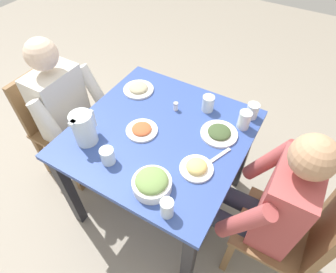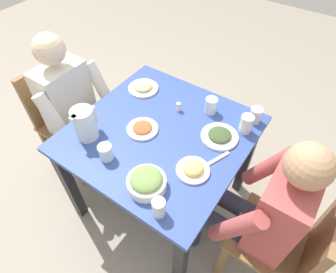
{
  "view_description": "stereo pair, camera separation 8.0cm",
  "coord_description": "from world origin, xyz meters",
  "px_view_note": "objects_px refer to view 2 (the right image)",
  "views": [
    {
      "loc": [
        -0.91,
        -0.59,
        1.91
      ],
      "look_at": [
        -0.0,
        -0.05,
        0.74
      ],
      "focal_mm": 29.84,
      "sensor_mm": 36.0,
      "label": 1
    },
    {
      "loc": [
        -0.87,
        -0.65,
        1.91
      ],
      "look_at": [
        -0.0,
        -0.05,
        0.74
      ],
      "focal_mm": 29.84,
      "sensor_mm": 36.0,
      "label": 2
    }
  ],
  "objects_px": {
    "water_glass_center": "(211,106)",
    "salt_shaker": "(178,107)",
    "diner_near": "(259,208)",
    "water_glass_near_left": "(106,152)",
    "diner_far": "(78,111)",
    "dining_table": "(161,145)",
    "chair_near": "(289,243)",
    "salad_bowl": "(146,182)",
    "plate_beans": "(143,87)",
    "water_glass_far_left": "(255,115)",
    "water_pitcher": "(85,124)",
    "chair_far": "(63,114)",
    "plate_fries": "(193,169)",
    "plate_rice_curry": "(142,128)",
    "plate_dolmas": "(220,136)",
    "water_glass_far_right": "(159,208)",
    "water_glass_by_pitcher": "(246,124)"
  },
  "relations": [
    {
      "from": "dining_table",
      "to": "water_glass_far_left",
      "type": "xyz_separation_m",
      "value": [
        0.38,
        -0.4,
        0.17
      ]
    },
    {
      "from": "plate_dolmas",
      "to": "water_glass_center",
      "type": "distance_m",
      "value": 0.22
    },
    {
      "from": "plate_beans",
      "to": "plate_fries",
      "type": "bearing_deg",
      "value": -121.79
    },
    {
      "from": "water_glass_center",
      "to": "salt_shaker",
      "type": "height_order",
      "value": "water_glass_center"
    },
    {
      "from": "chair_near",
      "to": "salad_bowl",
      "type": "height_order",
      "value": "chair_near"
    },
    {
      "from": "dining_table",
      "to": "water_glass_center",
      "type": "distance_m",
      "value": 0.38
    },
    {
      "from": "salt_shaker",
      "to": "plate_rice_curry",
      "type": "bearing_deg",
      "value": 163.25
    },
    {
      "from": "plate_beans",
      "to": "diner_far",
      "type": "bearing_deg",
      "value": 133.57
    },
    {
      "from": "chair_near",
      "to": "chair_far",
      "type": "distance_m",
      "value": 1.7
    },
    {
      "from": "chair_near",
      "to": "plate_beans",
      "type": "height_order",
      "value": "chair_near"
    },
    {
      "from": "chair_far",
      "to": "salt_shaker",
      "type": "xyz_separation_m",
      "value": [
        0.27,
        -0.84,
        0.3
      ]
    },
    {
      "from": "plate_fries",
      "to": "plate_rice_curry",
      "type": "bearing_deg",
      "value": 78.02
    },
    {
      "from": "chair_near",
      "to": "diner_far",
      "type": "bearing_deg",
      "value": 90.36
    },
    {
      "from": "chair_near",
      "to": "diner_near",
      "type": "bearing_deg",
      "value": 90.0
    },
    {
      "from": "water_pitcher",
      "to": "water_glass_by_pitcher",
      "type": "distance_m",
      "value": 0.88
    },
    {
      "from": "salad_bowl",
      "to": "plate_beans",
      "type": "xyz_separation_m",
      "value": [
        0.58,
        0.48,
        -0.03
      ]
    },
    {
      "from": "dining_table",
      "to": "salt_shaker",
      "type": "bearing_deg",
      "value": 3.86
    },
    {
      "from": "dining_table",
      "to": "water_glass_far_left",
      "type": "bearing_deg",
      "value": -46.63
    },
    {
      "from": "chair_near",
      "to": "water_glass_by_pitcher",
      "type": "height_order",
      "value": "water_glass_by_pitcher"
    },
    {
      "from": "diner_near",
      "to": "water_glass_near_left",
      "type": "relative_size",
      "value": 13.03
    },
    {
      "from": "water_glass_by_pitcher",
      "to": "dining_table",
      "type": "bearing_deg",
      "value": 125.19
    },
    {
      "from": "dining_table",
      "to": "plate_rice_curry",
      "type": "xyz_separation_m",
      "value": [
        -0.05,
        0.09,
        0.13
      ]
    },
    {
      "from": "diner_far",
      "to": "salad_bowl",
      "type": "height_order",
      "value": "diner_far"
    },
    {
      "from": "chair_near",
      "to": "water_glass_center",
      "type": "height_order",
      "value": "chair_near"
    },
    {
      "from": "water_glass_near_left",
      "to": "plate_rice_curry",
      "type": "bearing_deg",
      "value": -6.31
    },
    {
      "from": "water_glass_far_right",
      "to": "salt_shaker",
      "type": "xyz_separation_m",
      "value": [
        0.62,
        0.3,
        -0.02
      ]
    },
    {
      "from": "plate_beans",
      "to": "water_glass_center",
      "type": "height_order",
      "value": "water_glass_center"
    },
    {
      "from": "water_pitcher",
      "to": "salt_shaker",
      "type": "bearing_deg",
      "value": -32.67
    },
    {
      "from": "water_glass_far_right",
      "to": "water_glass_by_pitcher",
      "type": "bearing_deg",
      "value": -8.51
    },
    {
      "from": "dining_table",
      "to": "chair_far",
      "type": "xyz_separation_m",
      "value": [
        -0.06,
        0.85,
        -0.15
      ]
    },
    {
      "from": "water_glass_by_pitcher",
      "to": "salt_shaker",
      "type": "height_order",
      "value": "water_glass_by_pitcher"
    },
    {
      "from": "water_glass_near_left",
      "to": "water_glass_far_right",
      "type": "bearing_deg",
      "value": -103.81
    },
    {
      "from": "diner_far",
      "to": "water_glass_far_left",
      "type": "height_order",
      "value": "diner_far"
    },
    {
      "from": "chair_near",
      "to": "salad_bowl",
      "type": "relative_size",
      "value": 4.53
    },
    {
      "from": "salad_bowl",
      "to": "chair_near",
      "type": "bearing_deg",
      "value": -68.23
    },
    {
      "from": "plate_fries",
      "to": "dining_table",
      "type": "bearing_deg",
      "value": 66.22
    },
    {
      "from": "dining_table",
      "to": "chair_near",
      "type": "height_order",
      "value": "chair_near"
    },
    {
      "from": "diner_far",
      "to": "water_glass_by_pitcher",
      "type": "distance_m",
      "value": 1.11
    },
    {
      "from": "water_glass_center",
      "to": "water_glass_far_right",
      "type": "bearing_deg",
      "value": -169.37
    },
    {
      "from": "plate_dolmas",
      "to": "water_glass_by_pitcher",
      "type": "height_order",
      "value": "water_glass_by_pitcher"
    },
    {
      "from": "diner_near",
      "to": "plate_rice_curry",
      "type": "relative_size",
      "value": 6.37
    },
    {
      "from": "chair_far",
      "to": "water_glass_center",
      "type": "relative_size",
      "value": 8.59
    },
    {
      "from": "chair_near",
      "to": "water_glass_near_left",
      "type": "height_order",
      "value": "chair_near"
    },
    {
      "from": "salt_shaker",
      "to": "salad_bowl",
      "type": "bearing_deg",
      "value": -162.24
    },
    {
      "from": "water_pitcher",
      "to": "plate_dolmas",
      "type": "xyz_separation_m",
      "value": [
        0.41,
        -0.61,
        -0.08
      ]
    },
    {
      "from": "diner_near",
      "to": "diner_far",
      "type": "distance_m",
      "value": 1.29
    },
    {
      "from": "dining_table",
      "to": "chair_far",
      "type": "height_order",
      "value": "chair_far"
    },
    {
      "from": "chair_far",
      "to": "plate_fries",
      "type": "height_order",
      "value": "chair_far"
    },
    {
      "from": "diner_near",
      "to": "plate_fries",
      "type": "relative_size",
      "value": 6.71
    },
    {
      "from": "chair_near",
      "to": "water_pitcher",
      "type": "xyz_separation_m",
      "value": [
        -0.2,
        1.16,
        0.37
      ]
    }
  ]
}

